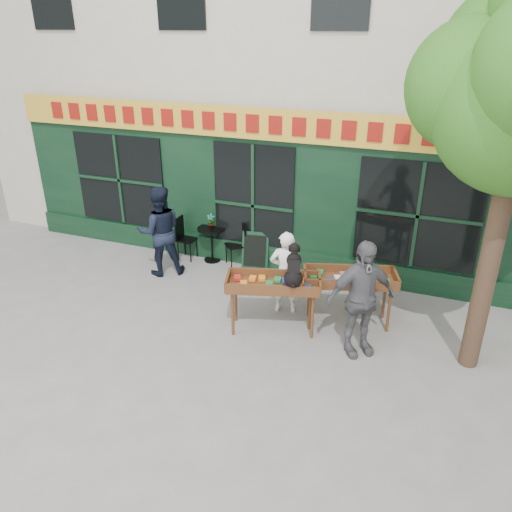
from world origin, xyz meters
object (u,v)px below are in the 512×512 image
object	(u,v)px
book_cart_center	(273,286)
man_left	(160,231)
woman	(285,272)
bistro_table	(212,238)
dog	(294,265)
man_right	(360,299)
book_cart_right	(350,281)

from	to	relation	value
book_cart_center	man_left	size ratio (longest dim) A/B	0.87
man_left	woman	bearing A→B (deg)	133.99
woman	bistro_table	distance (m)	2.58
dog	man_right	distance (m)	1.14
woman	bistro_table	world-z (taller)	woman
bistro_table	man_left	distance (m)	1.20
book_cart_center	woman	world-z (taller)	woman
book_cart_center	dog	size ratio (longest dim) A/B	2.69
dog	book_cart_center	bearing A→B (deg)	155.29
woman	bistro_table	xyz separation A→B (m)	(-2.13, 1.43, -0.22)
book_cart_center	man_left	xyz separation A→B (m)	(-2.83, 1.19, 0.11)
book_cart_center	man_right	world-z (taller)	man_right
book_cart_right	man_right	bearing A→B (deg)	-85.59
man_left	dog	bearing A→B (deg)	123.48
book_cart_center	dog	world-z (taller)	dog
book_cart_right	book_cart_center	bearing A→B (deg)	-168.39
woman	book_cart_right	xyz separation A→B (m)	(1.13, -0.02, 0.06)
woman	man_right	distance (m)	1.64
dog	woman	world-z (taller)	dog
book_cart_center	book_cart_right	size ratio (longest dim) A/B	1.00
book_cart_right	man_right	size ratio (longest dim) A/B	0.85
bistro_table	book_cart_right	bearing A→B (deg)	-24.07
dog	man_left	world-z (taller)	man_left
book_cart_right	man_right	world-z (taller)	man_right
woman	man_left	bearing A→B (deg)	-27.32
book_cart_center	man_right	size ratio (longest dim) A/B	0.85
book_cart_center	man_left	bearing A→B (deg)	140.66
man_left	man_right	bearing A→B (deg)	127.66
dog	woman	size ratio (longest dim) A/B	0.39
book_cart_center	woman	distance (m)	0.65
bistro_table	man_right	bearing A→B (deg)	-31.78
woman	man_right	xyz separation A→B (m)	(1.43, -0.77, 0.18)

